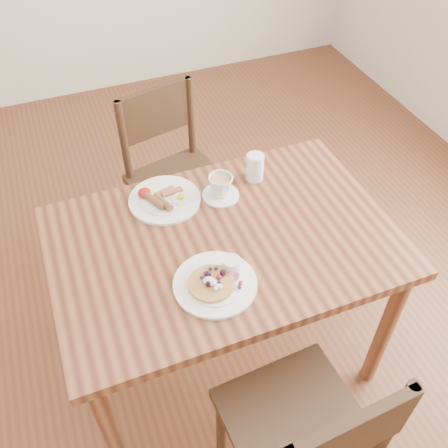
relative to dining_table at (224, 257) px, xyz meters
name	(u,v)px	position (x,y,z in m)	size (l,w,h in m)	color
ground	(224,350)	(0.00, 0.00, -0.65)	(5.00, 5.00, 0.00)	#5B2F1A
dining_table	(224,257)	(0.00, 0.00, 0.00)	(1.20, 0.80, 0.75)	brown
chair_near	(306,433)	(0.02, -0.63, -0.16)	(0.44, 0.44, 0.88)	#372014
chair_far	(175,173)	(0.03, 0.71, -0.16)	(0.50, 0.50, 0.88)	#372014
pancake_plate	(216,281)	(-0.10, -0.18, 0.11)	(0.27, 0.27, 0.06)	white
breakfast_plate	(164,199)	(-0.14, 0.26, 0.11)	(0.27, 0.27, 0.04)	white
teacup_saucer	(221,187)	(0.07, 0.21, 0.14)	(0.14, 0.14, 0.09)	white
water_glass	(255,167)	(0.23, 0.26, 0.15)	(0.07, 0.07, 0.11)	silver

